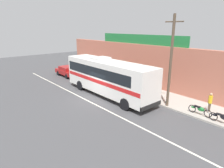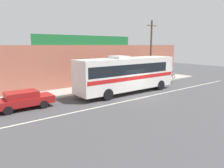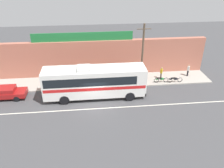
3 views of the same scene
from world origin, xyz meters
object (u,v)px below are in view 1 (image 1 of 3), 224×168
object	(u,v)px
intercity_bus	(107,76)
utility_pole	(171,61)
parked_car	(67,71)
pedestrian_far_left	(210,101)
motorcycle_green	(200,110)
motorcycle_black	(223,118)

from	to	relation	value
intercity_bus	utility_pole	distance (m)	6.44
parked_car	utility_pole	distance (m)	16.06
utility_pole	pedestrian_far_left	bearing A→B (deg)	24.08
motorcycle_green	motorcycle_black	world-z (taller)	same
utility_pole	motorcycle_green	bearing A→B (deg)	6.83
parked_car	intercity_bus	bearing A→B (deg)	-4.29
intercity_bus	motorcycle_green	xyz separation A→B (m)	(8.47, 2.39, -1.50)
parked_car	motorcycle_black	bearing A→B (deg)	4.20
utility_pole	motorcycle_black	world-z (taller)	utility_pole
intercity_bus	motorcycle_black	size ratio (longest dim) A/B	5.81
parked_car	motorcycle_black	size ratio (longest dim) A/B	2.28
intercity_bus	motorcycle_black	world-z (taller)	intercity_bus
intercity_bus	parked_car	xyz separation A→B (m)	(-9.89, 0.74, -1.33)
parked_car	pedestrian_far_left	xyz separation A→B (m)	(18.65, 2.66, 0.35)
utility_pole	motorcycle_green	world-z (taller)	utility_pole
utility_pole	pedestrian_far_left	size ratio (longest dim) A/B	4.63
utility_pole	motorcycle_green	size ratio (longest dim) A/B	4.06
parked_car	utility_pole	world-z (taller)	utility_pole
intercity_bus	pedestrian_far_left	world-z (taller)	intercity_bus
utility_pole	parked_car	bearing A→B (deg)	-175.17
parked_car	motorcycle_green	xyz separation A→B (m)	(18.36, 1.65, -0.17)
motorcycle_black	utility_pole	bearing A→B (deg)	-178.00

